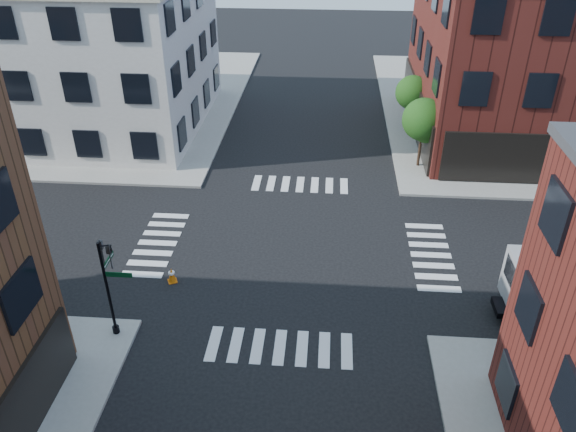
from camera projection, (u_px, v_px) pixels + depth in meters
The scene contains 8 objects.
ground at pixel (292, 249), 28.62m from camera, with size 120.00×120.00×0.00m, color black.
sidewalk_ne at pixel (571, 111), 45.08m from camera, with size 30.00×30.00×0.15m, color gray.
sidewalk_nw at pixel (64, 98), 47.85m from camera, with size 30.00×30.00×0.15m, color gray.
building_nw at pixel (47, 50), 40.64m from camera, with size 22.00×16.00×11.00m, color beige.
tree_near at pixel (424, 122), 34.97m from camera, with size 2.69×2.69×4.49m.
tree_far at pixel (413, 94), 40.23m from camera, with size 2.43×2.43×4.07m.
signal_pole at pixel (109, 278), 21.89m from camera, with size 1.29×1.24×4.60m.
traffic_cone at pixel (172, 275), 26.14m from camera, with size 0.55×0.55×0.76m.
Camera 1 is at (1.62, -23.52, 16.31)m, focal length 35.00 mm.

